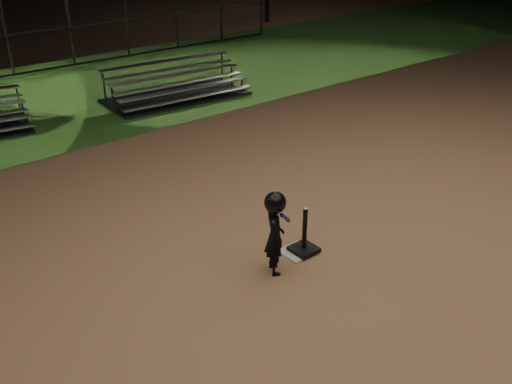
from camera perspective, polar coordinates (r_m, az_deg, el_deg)
name	(u,v)px	position (r m, az deg, el deg)	size (l,w,h in m)	color
ground	(297,253)	(8.78, 4.14, -6.08)	(80.00, 80.00, 0.00)	#A9754C
grass_strip	(51,98)	(16.83, -19.93, 8.83)	(60.00, 8.00, 0.01)	#2E5C1D
home_plate	(297,252)	(8.78, 4.14, -6.02)	(0.45, 0.45, 0.02)	beige
batting_tee	(304,243)	(8.72, 4.85, -5.17)	(0.38, 0.38, 0.74)	black
child_batter	(275,231)	(7.99, 1.91, -3.91)	(0.51, 0.57, 1.28)	black
bleacher_right	(177,91)	(15.97, -7.97, 9.97)	(3.92, 2.10, 0.93)	#B9B9BE
backstop_fence	(6,35)	(19.34, -23.79, 14.21)	(20.08, 0.08, 2.50)	#38383D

